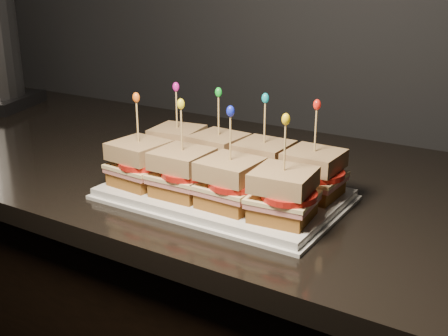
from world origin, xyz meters
The scene contains 60 objects.
cabinet centered at (0.16, 1.66, 0.42)m, with size 2.45×0.65×0.83m, color black.
granite_slab centered at (0.16, 1.66, 0.85)m, with size 2.49×0.69×0.04m, color black.
platter centered at (0.51, 1.53, 0.88)m, with size 0.38×0.23×0.02m, color white.
platter_rim centered at (0.51, 1.53, 0.87)m, with size 0.39×0.25×0.01m, color white.
sandwich_0_bread_bot centered at (0.38, 1.58, 0.90)m, with size 0.08×0.08×0.02m, color #5A3811.
sandwich_0_ham centered at (0.38, 1.58, 0.91)m, with size 0.09×0.09×0.01m, color #CB6669.
sandwich_0_cheese centered at (0.38, 1.58, 0.92)m, with size 0.09×0.09×0.01m, color beige.
sandwich_0_tomato centered at (0.39, 1.57, 0.93)m, with size 0.08×0.08×0.01m, color red.
sandwich_0_bread_top centered at (0.38, 1.58, 0.95)m, with size 0.08×0.08×0.03m, color #592A11.
sandwich_0_pick centered at (0.38, 1.58, 0.99)m, with size 0.00×0.00×0.09m, color tan.
sandwich_0_frill centered at (0.38, 1.58, 1.04)m, with size 0.01×0.01×0.02m, color #CC1797.
sandwich_1_bread_bot centered at (0.47, 1.58, 0.90)m, with size 0.08×0.08×0.02m, color #5A3811.
sandwich_1_ham centered at (0.47, 1.58, 0.91)m, with size 0.09×0.09×0.01m, color #CB6669.
sandwich_1_cheese centered at (0.47, 1.58, 0.92)m, with size 0.09×0.09×0.01m, color beige.
sandwich_1_tomato centered at (0.48, 1.57, 0.93)m, with size 0.08×0.08×0.01m, color red.
sandwich_1_bread_top centered at (0.47, 1.58, 0.95)m, with size 0.08×0.08×0.03m, color #592A11.
sandwich_1_pick centered at (0.47, 1.58, 0.99)m, with size 0.00×0.00×0.09m, color tan.
sandwich_1_frill centered at (0.47, 1.58, 1.04)m, with size 0.01×0.01×0.02m, color green.
sandwich_2_bread_bot centered at (0.56, 1.58, 0.90)m, with size 0.08×0.08×0.02m, color #5A3811.
sandwich_2_ham centered at (0.56, 1.58, 0.91)m, with size 0.09×0.09×0.01m, color #CB6669.
sandwich_2_cheese centered at (0.56, 1.58, 0.92)m, with size 0.09×0.09×0.01m, color beige.
sandwich_2_tomato centered at (0.57, 1.57, 0.93)m, with size 0.08×0.08×0.01m, color red.
sandwich_2_bread_top centered at (0.56, 1.58, 0.95)m, with size 0.08×0.08×0.03m, color #592A11.
sandwich_2_pick centered at (0.56, 1.58, 0.99)m, with size 0.00×0.00×0.09m, color tan.
sandwich_2_frill centered at (0.56, 1.58, 1.04)m, with size 0.01×0.01×0.02m, color #0FA0B2.
sandwich_3_bread_bot centered at (0.65, 1.58, 0.90)m, with size 0.08×0.08×0.02m, color #5A3811.
sandwich_3_ham centered at (0.65, 1.58, 0.91)m, with size 0.09×0.09×0.01m, color #CB6669.
sandwich_3_cheese centered at (0.65, 1.58, 0.92)m, with size 0.09×0.09×0.01m, color beige.
sandwich_3_tomato centered at (0.66, 1.57, 0.93)m, with size 0.08×0.08×0.01m, color red.
sandwich_3_bread_top centered at (0.65, 1.58, 0.95)m, with size 0.08×0.08×0.03m, color #592A11.
sandwich_3_pick centered at (0.65, 1.58, 0.99)m, with size 0.00×0.00×0.09m, color tan.
sandwich_3_frill centered at (0.65, 1.58, 1.04)m, with size 0.01×0.01×0.02m, color red.
sandwich_4_bread_bot centered at (0.38, 1.47, 0.90)m, with size 0.08×0.08×0.02m, color #5A3811.
sandwich_4_ham centered at (0.38, 1.47, 0.91)m, with size 0.09×0.09×0.01m, color #CB6669.
sandwich_4_cheese centered at (0.38, 1.47, 0.92)m, with size 0.09×0.09×0.01m, color beige.
sandwich_4_tomato centered at (0.39, 1.47, 0.93)m, with size 0.08×0.08×0.01m, color red.
sandwich_4_bread_top centered at (0.38, 1.47, 0.95)m, with size 0.08×0.08×0.03m, color #592A11.
sandwich_4_pick centered at (0.38, 1.47, 0.99)m, with size 0.00×0.00×0.09m, color tan.
sandwich_4_frill centered at (0.38, 1.47, 1.04)m, with size 0.01×0.01×0.02m, color orange.
sandwich_5_bread_bot centered at (0.47, 1.47, 0.90)m, with size 0.08×0.08×0.02m, color #5A3811.
sandwich_5_ham centered at (0.47, 1.47, 0.91)m, with size 0.09×0.09×0.01m, color #CB6669.
sandwich_5_cheese centered at (0.47, 1.47, 0.92)m, with size 0.09×0.09×0.01m, color beige.
sandwich_5_tomato centered at (0.48, 1.47, 0.93)m, with size 0.08×0.08×0.01m, color red.
sandwich_5_bread_top centered at (0.47, 1.47, 0.95)m, with size 0.08×0.08×0.03m, color #592A11.
sandwich_5_pick centered at (0.47, 1.47, 0.99)m, with size 0.00×0.00×0.09m, color tan.
sandwich_5_frill centered at (0.47, 1.47, 1.04)m, with size 0.01×0.01×0.02m, color yellow.
sandwich_6_bread_bot centered at (0.56, 1.47, 0.90)m, with size 0.08×0.08×0.02m, color #5A3811.
sandwich_6_ham centered at (0.56, 1.47, 0.91)m, with size 0.09×0.09×0.01m, color #CB6669.
sandwich_6_cheese centered at (0.56, 1.47, 0.92)m, with size 0.09×0.09×0.01m, color beige.
sandwich_6_tomato centered at (0.57, 1.47, 0.93)m, with size 0.08×0.08×0.01m, color red.
sandwich_6_bread_top centered at (0.56, 1.47, 0.95)m, with size 0.08×0.08×0.03m, color #592A11.
sandwich_6_pick centered at (0.56, 1.47, 0.99)m, with size 0.00×0.00×0.09m, color tan.
sandwich_6_frill centered at (0.56, 1.47, 1.04)m, with size 0.01×0.01×0.02m, color #1523CC.
sandwich_7_bread_bot centered at (0.65, 1.47, 0.90)m, with size 0.08×0.08×0.02m, color #5A3811.
sandwich_7_ham centered at (0.65, 1.47, 0.91)m, with size 0.09×0.09×0.01m, color #CB6669.
sandwich_7_cheese centered at (0.65, 1.47, 0.92)m, with size 0.09×0.09×0.01m, color beige.
sandwich_7_tomato centered at (0.66, 1.47, 0.93)m, with size 0.08×0.08×0.01m, color red.
sandwich_7_bread_top centered at (0.65, 1.47, 0.95)m, with size 0.08×0.08×0.03m, color #592A11.
sandwich_7_pick centered at (0.65, 1.47, 0.99)m, with size 0.00×0.00×0.09m, color tan.
sandwich_7_frill centered at (0.65, 1.47, 1.04)m, with size 0.01×0.01×0.02m, color yellow.
Camera 1 is at (0.98, 0.79, 1.23)m, focal length 45.00 mm.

